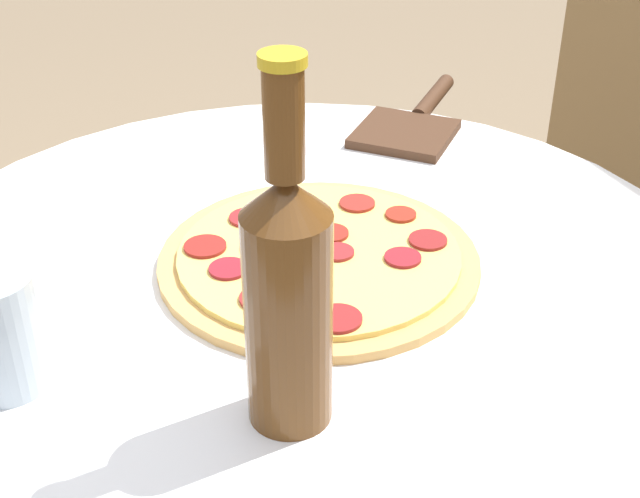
{
  "coord_description": "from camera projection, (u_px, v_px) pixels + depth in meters",
  "views": [
    {
      "loc": [
        0.7,
        -0.26,
        1.2
      ],
      "look_at": [
        0.0,
        0.02,
        0.74
      ],
      "focal_mm": 50.0,
      "sensor_mm": 36.0,
      "label": 1
    }
  ],
  "objects": [
    {
      "name": "table",
      "position": [
        302.0,
        413.0,
        0.99
      ],
      "size": [
        0.86,
        0.86,
        0.72
      ],
      "color": "white",
      "rests_on": "ground_plane"
    },
    {
      "name": "pizza",
      "position": [
        319.0,
        259.0,
        0.89
      ],
      "size": [
        0.32,
        0.32,
        0.02
      ],
      "color": "tan",
      "rests_on": "table"
    },
    {
      "name": "beer_bottle",
      "position": [
        288.0,
        293.0,
        0.65
      ],
      "size": [
        0.07,
        0.07,
        0.3
      ],
      "color": "#563314",
      "rests_on": "table"
    },
    {
      "name": "pizza_paddle",
      "position": [
        413.0,
        123.0,
        1.18
      ],
      "size": [
        0.23,
        0.23,
        0.02
      ],
      "rotation": [
        0.0,
        0.0,
        2.37
      ],
      "color": "#422819",
      "rests_on": "table"
    }
  ]
}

